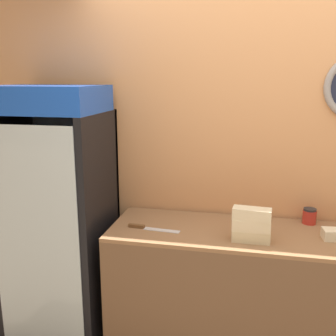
# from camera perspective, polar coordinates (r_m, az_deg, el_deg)

# --- Properties ---
(wall_back) EXTENTS (5.20, 0.10, 2.70)m
(wall_back) POSITION_cam_1_polar(r_m,az_deg,el_deg) (2.89, 12.75, 2.43)
(wall_back) COLOR tan
(wall_back) RESTS_ON ground_plane
(prep_counter) EXTENTS (1.89, 0.63, 0.88)m
(prep_counter) POSITION_cam_1_polar(r_m,az_deg,el_deg) (2.87, 11.66, -17.24)
(prep_counter) COLOR brown
(prep_counter) RESTS_ON ground_plane
(beverage_cooler) EXTENTS (0.71, 0.64, 1.82)m
(beverage_cooler) POSITION_cam_1_polar(r_m,az_deg,el_deg) (2.99, -15.35, -4.50)
(beverage_cooler) COLOR black
(beverage_cooler) RESTS_ON ground_plane
(sandwich_stack_bottom) EXTENTS (0.23, 0.10, 0.07)m
(sandwich_stack_bottom) POSITION_cam_1_polar(r_m,az_deg,el_deg) (2.52, 11.93, -9.60)
(sandwich_stack_bottom) COLOR beige
(sandwich_stack_bottom) RESTS_ON prep_counter
(sandwich_stack_middle) EXTENTS (0.24, 0.10, 0.07)m
(sandwich_stack_middle) POSITION_cam_1_polar(r_m,az_deg,el_deg) (2.49, 12.01, -8.08)
(sandwich_stack_middle) COLOR beige
(sandwich_stack_middle) RESTS_ON sandwich_stack_bottom
(sandwich_stack_top) EXTENTS (0.24, 0.11, 0.07)m
(sandwich_stack_top) POSITION_cam_1_polar(r_m,az_deg,el_deg) (2.47, 12.09, -6.53)
(sandwich_stack_top) COLOR beige
(sandwich_stack_top) RESTS_ON sandwich_stack_middle
(chefs_knife) EXTENTS (0.36, 0.06, 0.02)m
(chefs_knife) POSITION_cam_1_polar(r_m,az_deg,el_deg) (2.67, -3.14, -8.64)
(chefs_knife) COLOR silver
(chefs_knife) RESTS_ON prep_counter
(condiment_jar) EXTENTS (0.09, 0.09, 0.11)m
(condiment_jar) POSITION_cam_1_polar(r_m,az_deg,el_deg) (2.91, 19.84, -6.59)
(condiment_jar) COLOR #B72D23
(condiment_jar) RESTS_ON prep_counter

